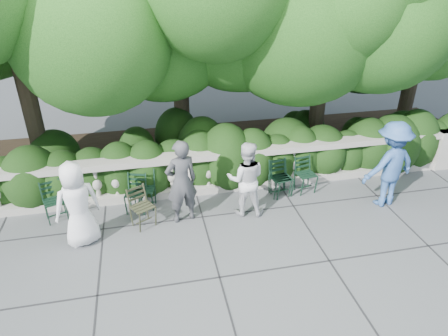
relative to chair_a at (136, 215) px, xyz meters
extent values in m
plane|color=#4C4F53|center=(1.86, -1.16, 0.00)|extent=(90.00, 90.00, 0.00)
cube|color=#9E998E|center=(1.86, 0.64, 0.09)|extent=(12.00, 0.32, 0.18)
cube|color=#9E998E|center=(1.86, 0.64, 0.93)|extent=(12.00, 0.36, 0.14)
cube|color=#9E998E|center=(7.64, 0.64, 0.50)|extent=(0.44, 0.44, 1.00)
cylinder|color=#3F3023|center=(-2.14, 2.24, 1.40)|extent=(0.40, 0.40, 2.80)
ellipsoid|color=#153E11|center=(-2.14, 1.80, 3.68)|extent=(5.28, 5.28, 3.96)
cylinder|color=#3F3023|center=(1.36, 2.84, 1.70)|extent=(0.40, 0.40, 3.40)
cylinder|color=#3F3023|center=(4.86, 2.14, 1.50)|extent=(0.40, 0.40, 3.00)
ellipsoid|color=#153E11|center=(4.86, 1.68, 3.92)|extent=(5.52, 5.52, 4.14)
cylinder|color=#3F3023|center=(7.86, 2.64, 1.30)|extent=(0.40, 0.40, 2.60)
ellipsoid|color=#153E11|center=(7.86, 2.24, 3.40)|extent=(4.80, 4.80, 3.60)
imported|color=white|center=(-0.97, -0.68, 0.84)|extent=(0.96, 0.81, 1.68)
imported|color=#3F4045|center=(0.96, -0.35, 0.89)|extent=(0.73, 0.57, 1.77)
imported|color=silver|center=(2.27, -0.37, 0.81)|extent=(0.91, 0.78, 1.62)
imported|color=#355C9F|center=(5.31, -0.64, 0.95)|extent=(1.34, 0.92, 1.90)
camera|label=1|loc=(0.38, -7.14, 4.82)|focal=32.00mm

